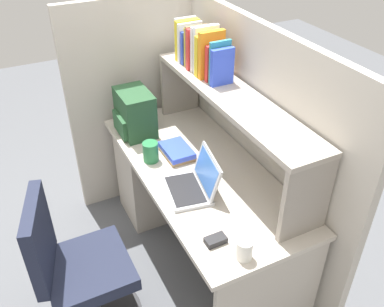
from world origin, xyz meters
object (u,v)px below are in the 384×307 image
computer_mouse (216,240)px  snack_canister (151,152)px  paper_cup (244,250)px  backpack (134,113)px  office_chair (79,278)px  laptop (194,183)px

computer_mouse → snack_canister: (-0.78, -0.02, 0.05)m
paper_cup → backpack: bearing=-177.1°
office_chair → paper_cup: bearing=-111.0°
laptop → computer_mouse: (0.40, -0.08, -0.03)m
laptop → computer_mouse: size_ratio=3.37×
backpack → computer_mouse: bearing=-0.4°
backpack → snack_canister: (0.36, -0.03, -0.08)m
laptop → office_chair: size_ratio=0.38×
laptop → paper_cup: size_ratio=3.32×
computer_mouse → snack_canister: 0.78m
laptop → office_chair: laptop is taller
paper_cup → snack_canister: (-0.92, -0.09, 0.01)m
laptop → paper_cup: 0.54m
paper_cup → office_chair: (-0.52, -0.69, -0.39)m
paper_cup → laptop: bearing=178.6°
laptop → snack_canister: (-0.38, -0.11, 0.01)m
laptop → paper_cup: bearing=-1.4°
backpack → office_chair: size_ratio=0.32×
computer_mouse → office_chair: office_chair is taller
laptop → computer_mouse: bearing=-11.9°
snack_canister → backpack: bearing=175.1°
paper_cup → office_chair: bearing=-126.9°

